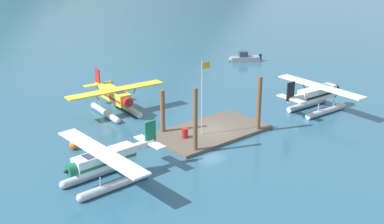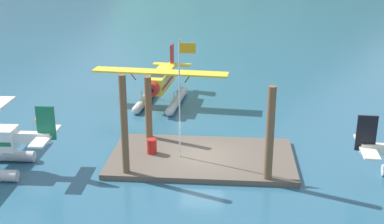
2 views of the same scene
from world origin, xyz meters
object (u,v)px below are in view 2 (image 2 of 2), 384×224
object	(u,v)px
flagpole	(181,87)
fuel_drum	(152,146)
mooring_buoy	(41,120)
seaplane_yellow_bow_left	(161,84)

from	to	relation	value
flagpole	fuel_drum	bearing A→B (deg)	169.24
flagpole	mooring_buoy	size ratio (longest dim) A/B	8.21
fuel_drum	mooring_buoy	bearing A→B (deg)	151.14
mooring_buoy	seaplane_yellow_bow_left	world-z (taller)	seaplane_yellow_bow_left
flagpole	mooring_buoy	world-z (taller)	flagpole
flagpole	seaplane_yellow_bow_left	world-z (taller)	flagpole
flagpole	mooring_buoy	xyz separation A→B (m)	(-10.25, 5.00, -4.07)
fuel_drum	seaplane_yellow_bow_left	size ratio (longest dim) A/B	0.08
flagpole	fuel_drum	size ratio (longest dim) A/B	7.75
fuel_drum	flagpole	bearing A→B (deg)	-10.76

